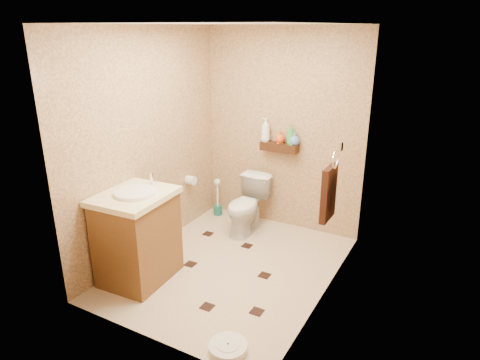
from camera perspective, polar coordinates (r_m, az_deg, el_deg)
The scene contains 20 objects.
ground at distance 4.57m, azimuth -1.21°, elevation -11.54°, with size 2.50×2.50×0.00m, color beige.
wall_back at distance 5.16m, azimuth 5.69°, elevation 6.52°, with size 2.00×0.04×2.40m, color tan.
wall_front at distance 3.13m, azimuth -12.93°, elevation -2.89°, with size 2.00×0.04×2.40m, color tan.
wall_left at distance 4.65m, azimuth -12.10°, elevation 4.67°, with size 0.04×2.50×2.40m, color tan.
wall_right at distance 3.70m, azimuth 12.18°, elevation 0.78°, with size 0.04×2.50×2.40m, color tan.
ceiling at distance 3.90m, azimuth -1.48°, elevation 20.12°, with size 2.00×2.50×0.02m, color white.
wall_shelf at distance 5.13m, azimuth 5.27°, elevation 4.39°, with size 0.46×0.14×0.10m, color #3D1F10.
floor_accents at distance 4.53m, azimuth -1.58°, elevation -11.84°, with size 1.31×1.32×0.01m.
toilet at distance 5.18m, azimuth 0.90°, elevation -3.40°, with size 0.38×0.66×0.68m, color white.
vanity at distance 4.30m, azimuth -13.50°, elevation -7.21°, with size 0.65×0.77×1.04m.
bathroom_scale at distance 3.57m, azimuth -1.62°, elevation -21.40°, with size 0.41×0.41×0.06m.
toilet_brush at distance 5.69m, azimuth -2.99°, elevation -2.98°, with size 0.12×0.12×0.50m.
towel_ring at distance 4.04m, azimuth 11.80°, elevation -1.43°, with size 0.12×0.30×0.76m.
toilet_paper at distance 5.27m, azimuth -6.58°, elevation -0.03°, with size 0.12×0.11×0.12m.
bottle_a at distance 5.16m, azimuth 3.44°, elevation 6.72°, with size 0.11×0.11×0.29m, color white.
bottle_b at distance 5.10m, azimuth 5.33°, elevation 5.74°, with size 0.07×0.07×0.15m, color gold.
bottle_c at distance 5.10m, azimuth 5.36°, elevation 5.70°, with size 0.11×0.11×0.14m, color red.
bottle_d at distance 5.04m, azimuth 6.78°, elevation 6.01°, with size 0.09×0.09×0.24m, color green.
bottle_e at distance 5.04m, azimuth 7.02°, elevation 5.50°, with size 0.07×0.07×0.15m, color #EAC54E.
bottle_f at distance 5.03m, azimuth 7.26°, elevation 5.51°, with size 0.12×0.12×0.16m, color #5482D4.
Camera 1 is at (1.97, -3.37, 2.38)m, focal length 32.00 mm.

